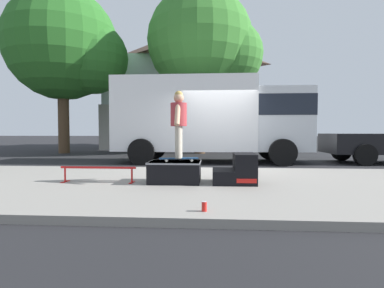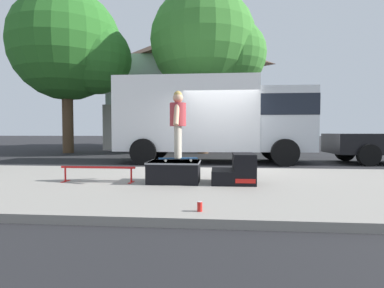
{
  "view_description": "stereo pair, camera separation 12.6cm",
  "coord_description": "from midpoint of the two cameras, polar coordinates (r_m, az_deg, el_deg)",
  "views": [
    {
      "loc": [
        -0.19,
        -8.94,
        1.13
      ],
      "look_at": [
        -0.67,
        -2.14,
        0.85
      ],
      "focal_mm": 28.09,
      "sensor_mm": 36.0,
      "label": 1
    },
    {
      "loc": [
        -0.07,
        -8.93,
        1.13
      ],
      "look_at": [
        -0.67,
        -2.14,
        0.85
      ],
      "focal_mm": 28.09,
      "sensor_mm": 36.0,
      "label": 2
    }
  ],
  "objects": [
    {
      "name": "ground_plane",
      "position": [
        9.01,
        4.85,
        -4.87
      ],
      "size": [
        140.0,
        140.0,
        0.0
      ],
      "primitive_type": "plane",
      "color": "black"
    },
    {
      "name": "house_behind",
      "position": [
        22.52,
        -2.64,
        10.29
      ],
      "size": [
        9.54,
        8.22,
        8.4
      ],
      "color": "silver",
      "rests_on": "ground"
    },
    {
      "name": "kicker_ramp",
      "position": [
        5.99,
        8.1,
        -5.04
      ],
      "size": [
        0.83,
        0.79,
        0.58
      ],
      "color": "black",
      "rests_on": "sidewalk_slab"
    },
    {
      "name": "box_truck",
      "position": [
        11.15,
        3.47,
        5.28
      ],
      "size": [
        6.91,
        2.63,
        3.05
      ],
      "color": "white",
      "rests_on": "ground"
    },
    {
      "name": "skateboard",
      "position": [
        6.01,
        -3.13,
        -2.77
      ],
      "size": [
        0.8,
        0.36,
        0.07
      ],
      "color": "navy",
      "rests_on": "skate_box"
    },
    {
      "name": "sidewalk_slab",
      "position": [
        6.04,
        5.25,
        -7.88
      ],
      "size": [
        50.0,
        5.0,
        0.12
      ],
      "primitive_type": "cube",
      "color": "gray",
      "rests_on": "ground"
    },
    {
      "name": "soda_can",
      "position": [
        3.89,
        1.38,
        -11.75
      ],
      "size": [
        0.07,
        0.07,
        0.13
      ],
      "color": "red",
      "rests_on": "sidewalk_slab"
    },
    {
      "name": "street_tree_main",
      "position": [
        17.65,
        -22.57,
        16.47
      ],
      "size": [
        6.28,
        5.71,
        8.52
      ],
      "color": "brown",
      "rests_on": "ground"
    },
    {
      "name": "skater_kid",
      "position": [
        5.99,
        -3.15,
        4.84
      ],
      "size": [
        0.32,
        0.69,
        1.34
      ],
      "color": "#B7AD99",
      "rests_on": "skateboard"
    },
    {
      "name": "grind_rail",
      "position": [
        6.31,
        -17.94,
        -4.78
      ],
      "size": [
        1.53,
        0.28,
        0.32
      ],
      "color": "red",
      "rests_on": "sidewalk_slab"
    },
    {
      "name": "street_tree_neighbour",
      "position": [
        16.24,
        2.43,
        18.31
      ],
      "size": [
        5.92,
        5.38,
        8.45
      ],
      "color": "brown",
      "rests_on": "ground"
    },
    {
      "name": "skate_box",
      "position": [
        6.04,
        -3.84,
        -5.16
      ],
      "size": [
        1.02,
        0.77,
        0.42
      ],
      "color": "black",
      "rests_on": "sidewalk_slab"
    }
  ]
}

